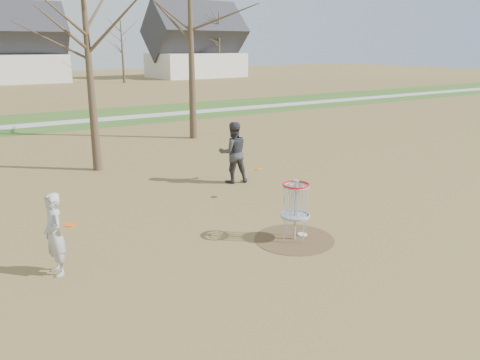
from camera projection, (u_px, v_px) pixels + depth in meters
The scene contains 11 objects.
ground at pixel (294, 239), 10.52m from camera, with size 160.00×160.00×0.00m, color brown.
green_band at pixel (72, 119), 27.61m from camera, with size 160.00×8.00×0.01m, color #2D5119.
footpath at pixel (76, 121), 26.80m from camera, with size 160.00×1.50×0.01m, color #9E9E99.
dirt_circle at pixel (294, 239), 10.52m from camera, with size 1.80×1.80×0.01m, color #47331E.
player_standing at pixel (54, 235), 8.72m from camera, with size 0.58×0.38×1.60m, color #A7A7A7.
player_throwing at pixel (233, 152), 14.68m from camera, with size 0.94×0.73×1.93m, color #343237.
disc_grounded at pixel (302, 234), 10.74m from camera, with size 0.22×0.22×0.02m, color white.
discs_in_play at pixel (187, 190), 10.95m from camera, with size 5.73×2.18×0.19m.
disc_golf_basket at pixel (295, 201), 10.27m from camera, with size 0.64×0.64×1.35m.
bare_trees at pixel (45, 31), 39.08m from camera, with size 52.62×44.98×9.00m.
houses_row at pixel (43, 52), 54.54m from camera, with size 56.51×10.01×7.26m.
Camera 1 is at (-6.21, -7.60, 4.19)m, focal length 35.00 mm.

